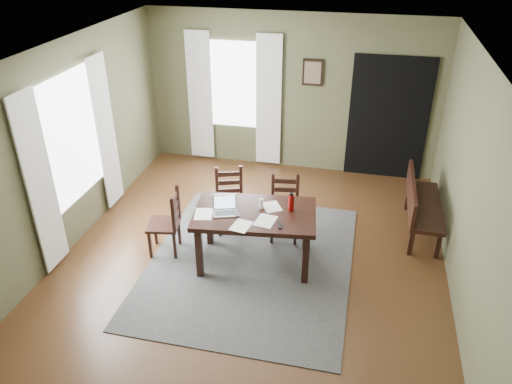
% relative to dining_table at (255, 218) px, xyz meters
% --- Properties ---
extents(ground, '(5.00, 6.00, 0.01)m').
position_rel_dining_table_xyz_m(ground, '(-0.05, -0.02, -0.68)').
color(ground, '#492C16').
extents(room_shell, '(5.02, 6.02, 2.71)m').
position_rel_dining_table_xyz_m(room_shell, '(-0.05, -0.02, 1.13)').
color(room_shell, brown).
rests_on(room_shell, ground).
extents(rug, '(2.60, 3.20, 0.01)m').
position_rel_dining_table_xyz_m(rug, '(-0.05, -0.02, -0.67)').
color(rug, '#3F3F3F').
rests_on(rug, ground).
extents(dining_table, '(1.62, 1.09, 0.76)m').
position_rel_dining_table_xyz_m(dining_table, '(0.00, 0.00, 0.00)').
color(dining_table, black).
rests_on(dining_table, rug).
extents(chair_end, '(0.47, 0.47, 0.93)m').
position_rel_dining_table_xyz_m(chair_end, '(-1.19, -0.02, -0.22)').
color(chair_end, black).
rests_on(chair_end, rug).
extents(chair_back_left, '(0.51, 0.51, 0.92)m').
position_rel_dining_table_xyz_m(chair_back_left, '(-0.53, 0.72, -0.22)').
color(chair_back_left, black).
rests_on(chair_back_left, rug).
extents(chair_back_right, '(0.45, 0.45, 0.91)m').
position_rel_dining_table_xyz_m(chair_back_right, '(0.26, 0.70, -0.23)').
color(chair_back_right, black).
rests_on(chair_back_right, rug).
extents(bench, '(0.46, 1.42, 0.80)m').
position_rel_dining_table_xyz_m(bench, '(2.10, 1.24, -0.20)').
color(bench, black).
rests_on(bench, ground).
extents(laptop, '(0.36, 0.32, 0.21)m').
position_rel_dining_table_xyz_m(laptop, '(-0.37, -0.07, 0.15)').
color(laptop, '#B7B7BC').
rests_on(laptop, dining_table).
extents(computer_mouse, '(0.08, 0.10, 0.03)m').
position_rel_dining_table_xyz_m(computer_mouse, '(-0.19, -0.14, 0.11)').
color(computer_mouse, '#3F3F42').
rests_on(computer_mouse, dining_table).
extents(tv_remote, '(0.08, 0.16, 0.02)m').
position_rel_dining_table_xyz_m(tv_remote, '(0.36, -0.24, 0.10)').
color(tv_remote, black).
rests_on(tv_remote, dining_table).
extents(drinking_glass, '(0.07, 0.07, 0.13)m').
position_rel_dining_table_xyz_m(drinking_glass, '(0.06, 0.11, 0.16)').
color(drinking_glass, silver).
rests_on(drinking_glass, dining_table).
extents(water_bottle, '(0.09, 0.09, 0.25)m').
position_rel_dining_table_xyz_m(water_bottle, '(0.43, 0.14, 0.21)').
color(water_bottle, '#9B0F0B').
rests_on(water_bottle, dining_table).
extents(paper_a, '(0.27, 0.32, 0.00)m').
position_rel_dining_table_xyz_m(paper_a, '(-0.61, -0.19, 0.10)').
color(paper_a, white).
rests_on(paper_a, dining_table).
extents(paper_b, '(0.26, 0.32, 0.00)m').
position_rel_dining_table_xyz_m(paper_b, '(0.17, -0.17, 0.10)').
color(paper_b, white).
rests_on(paper_b, dining_table).
extents(paper_c, '(0.31, 0.33, 0.00)m').
position_rel_dining_table_xyz_m(paper_c, '(0.18, 0.17, 0.10)').
color(paper_c, white).
rests_on(paper_c, dining_table).
extents(paper_e, '(0.26, 0.31, 0.00)m').
position_rel_dining_table_xyz_m(paper_e, '(-0.09, -0.35, 0.10)').
color(paper_e, white).
rests_on(paper_e, dining_table).
extents(window_left, '(0.01, 1.30, 1.70)m').
position_rel_dining_table_xyz_m(window_left, '(-2.52, 0.18, 0.77)').
color(window_left, white).
rests_on(window_left, ground).
extents(window_back, '(1.00, 0.01, 1.50)m').
position_rel_dining_table_xyz_m(window_back, '(-1.05, 2.95, 0.77)').
color(window_back, white).
rests_on(window_back, ground).
extents(curtain_left_near, '(0.03, 0.48, 2.30)m').
position_rel_dining_table_xyz_m(curtain_left_near, '(-2.49, -0.64, 0.52)').
color(curtain_left_near, silver).
rests_on(curtain_left_near, ground).
extents(curtain_left_far, '(0.03, 0.48, 2.30)m').
position_rel_dining_table_xyz_m(curtain_left_far, '(-2.49, 1.00, 0.52)').
color(curtain_left_far, silver).
rests_on(curtain_left_far, ground).
extents(curtain_back_left, '(0.44, 0.03, 2.30)m').
position_rel_dining_table_xyz_m(curtain_back_left, '(-1.67, 2.92, 0.52)').
color(curtain_back_left, silver).
rests_on(curtain_back_left, ground).
extents(curtain_back_right, '(0.44, 0.03, 2.30)m').
position_rel_dining_table_xyz_m(curtain_back_right, '(-0.43, 2.92, 0.52)').
color(curtain_back_right, silver).
rests_on(curtain_back_right, ground).
extents(framed_picture, '(0.34, 0.03, 0.44)m').
position_rel_dining_table_xyz_m(framed_picture, '(0.30, 2.95, 1.07)').
color(framed_picture, black).
rests_on(framed_picture, ground).
extents(doorway_back, '(1.30, 0.03, 2.10)m').
position_rel_dining_table_xyz_m(doorway_back, '(1.60, 2.95, 0.37)').
color(doorway_back, black).
rests_on(doorway_back, ground).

